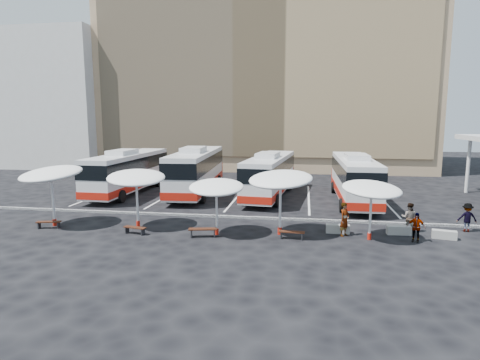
# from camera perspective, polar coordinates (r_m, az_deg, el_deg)

# --- Properties ---
(ground) EXTENTS (120.00, 120.00, 0.00)m
(ground) POSITION_cam_1_polar(r_m,az_deg,el_deg) (26.70, -3.17, -5.59)
(ground) COLOR black
(ground) RESTS_ON ground
(sandstone_building) EXTENTS (42.00, 18.25, 29.60)m
(sandstone_building) POSITION_cam_1_polar(r_m,az_deg,el_deg) (57.71, 3.73, 14.74)
(sandstone_building) COLOR tan
(sandstone_building) RESTS_ON ground
(apartment_block) EXTENTS (14.00, 14.00, 18.00)m
(apartment_block) POSITION_cam_1_polar(r_m,az_deg,el_deg) (63.00, -23.40, 10.24)
(apartment_block) COLOR beige
(apartment_block) RESTS_ON ground
(curb_divider) EXTENTS (34.00, 0.25, 0.15)m
(curb_divider) POSITION_cam_1_polar(r_m,az_deg,el_deg) (27.16, -2.94, -5.18)
(curb_divider) COLOR black
(curb_divider) RESTS_ON ground
(bay_lines) EXTENTS (24.15, 12.00, 0.01)m
(bay_lines) POSITION_cam_1_polar(r_m,az_deg,el_deg) (34.36, -0.31, -2.32)
(bay_lines) COLOR white
(bay_lines) RESTS_ON ground
(bus_0) EXTENTS (3.07, 12.47, 3.95)m
(bus_0) POSITION_cam_1_polar(r_m,az_deg,el_deg) (36.97, -15.56, 1.30)
(bus_0) COLOR silver
(bus_0) RESTS_ON ground
(bus_1) EXTENTS (3.67, 13.33, 4.19)m
(bus_1) POSITION_cam_1_polar(r_m,az_deg,el_deg) (35.77, -6.20, 1.53)
(bus_1) COLOR silver
(bus_1) RESTS_ON ground
(bus_2) EXTENTS (3.71, 12.30, 3.84)m
(bus_2) POSITION_cam_1_polar(r_m,az_deg,el_deg) (34.08, 4.28, 0.90)
(bus_2) COLOR silver
(bus_2) RESTS_ON ground
(bus_3) EXTENTS (2.99, 12.33, 3.90)m
(bus_3) POSITION_cam_1_polar(r_m,az_deg,el_deg) (33.23, 15.92, 0.44)
(bus_3) COLOR silver
(bus_3) RESTS_ON ground
(sunshade_0) EXTENTS (4.77, 4.79, 3.83)m
(sunshade_0) POSITION_cam_1_polar(r_m,az_deg,el_deg) (27.02, -25.28, 0.77)
(sunshade_0) COLOR silver
(sunshade_0) RESTS_ON ground
(sunshade_1) EXTENTS (4.55, 4.57, 3.61)m
(sunshade_1) POSITION_cam_1_polar(r_m,az_deg,el_deg) (24.92, -14.54, 0.30)
(sunshade_1) COLOR silver
(sunshade_1) RESTS_ON ground
(sunshade_2) EXTENTS (3.35, 3.39, 3.25)m
(sunshade_2) POSITION_cam_1_polar(r_m,az_deg,el_deg) (22.66, -3.37, -1.04)
(sunshade_2) COLOR silver
(sunshade_2) RESTS_ON ground
(sunshade_3) EXTENTS (4.70, 4.73, 3.77)m
(sunshade_3) POSITION_cam_1_polar(r_m,az_deg,el_deg) (22.71, 5.79, 0.08)
(sunshade_3) COLOR silver
(sunshade_3) RESTS_ON ground
(sunshade_4) EXTENTS (4.21, 4.23, 3.31)m
(sunshade_4) POSITION_cam_1_polar(r_m,az_deg,el_deg) (22.81, 18.22, -1.27)
(sunshade_4) COLOR silver
(sunshade_4) RESTS_ON ground
(wood_bench_0) EXTENTS (1.47, 0.69, 0.43)m
(wood_bench_0) POSITION_cam_1_polar(r_m,az_deg,el_deg) (27.07, -25.56, -5.53)
(wood_bench_0) COLOR black
(wood_bench_0) RESTS_ON ground
(wood_bench_1) EXTENTS (1.41, 0.64, 0.42)m
(wood_bench_1) POSITION_cam_1_polar(r_m,az_deg,el_deg) (24.06, -14.73, -6.70)
(wood_bench_1) COLOR black
(wood_bench_1) RESTS_ON ground
(wood_bench_2) EXTENTS (1.66, 0.75, 0.49)m
(wood_bench_2) POSITION_cam_1_polar(r_m,az_deg,el_deg) (22.80, -5.30, -7.16)
(wood_bench_2) COLOR black
(wood_bench_2) RESTS_ON ground
(wood_bench_3) EXTENTS (1.45, 0.46, 0.44)m
(wood_bench_3) POSITION_cam_1_polar(r_m,az_deg,el_deg) (22.52, 7.35, -7.50)
(wood_bench_3) COLOR black
(wood_bench_3) RESTS_ON ground
(conc_bench_0) EXTENTS (1.36, 0.49, 0.50)m
(conc_bench_0) POSITION_cam_1_polar(r_m,az_deg,el_deg) (24.17, 13.72, -6.76)
(conc_bench_0) COLOR gray
(conc_bench_0) RESTS_ON ground
(conc_bench_1) EXTENTS (1.36, 0.54, 0.50)m
(conc_bench_1) POSITION_cam_1_polar(r_m,az_deg,el_deg) (24.94, 21.65, -6.66)
(conc_bench_1) COLOR gray
(conc_bench_1) RESTS_ON ground
(conc_bench_2) EXTENTS (1.32, 0.68, 0.47)m
(conc_bench_2) POSITION_cam_1_polar(r_m,az_deg,el_deg) (25.12, 27.05, -6.93)
(conc_bench_2) COLOR gray
(conc_bench_2) RESTS_ON ground
(passenger_0) EXTENTS (0.80, 0.83, 1.92)m
(passenger_0) POSITION_cam_1_polar(r_m,az_deg,el_deg) (23.51, 14.64, -5.45)
(passenger_0) COLOR black
(passenger_0) RESTS_ON ground
(passenger_1) EXTENTS (1.01, 0.89, 1.75)m
(passenger_1) POSITION_cam_1_polar(r_m,az_deg,el_deg) (25.48, 22.94, -4.96)
(passenger_1) COLOR black
(passenger_1) RESTS_ON ground
(passenger_2) EXTENTS (1.01, 0.68, 1.60)m
(passenger_2) POSITION_cam_1_polar(r_m,az_deg,el_deg) (23.75, 23.76, -6.17)
(passenger_2) COLOR black
(passenger_2) RESTS_ON ground
(passenger_3) EXTENTS (1.11, 0.65, 1.71)m
(passenger_3) POSITION_cam_1_polar(r_m,az_deg,el_deg) (27.14, 29.59, -4.66)
(passenger_3) COLOR black
(passenger_3) RESTS_ON ground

